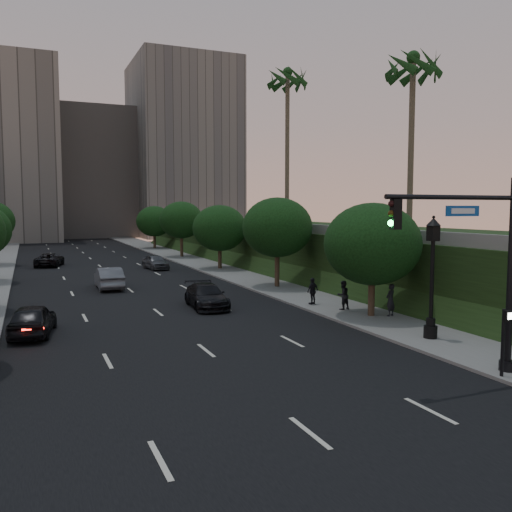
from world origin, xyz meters
name	(u,v)px	position (x,y,z in m)	size (l,w,h in m)	color
ground	(252,387)	(0.00, 0.00, 0.00)	(160.00, 160.00, 0.00)	black
road_surface	(116,279)	(0.00, 30.00, 0.01)	(16.00, 140.00, 0.02)	black
sidewalk_right	(230,272)	(10.25, 30.00, 0.07)	(4.50, 140.00, 0.15)	slate
embankment	(352,249)	(22.00, 28.00, 2.00)	(18.00, 90.00, 4.00)	black
parapet_wall	(272,226)	(13.50, 28.00, 4.35)	(0.35, 90.00, 0.70)	slate
office_block_mid	(92,174)	(6.00, 102.00, 13.00)	(22.00, 18.00, 26.00)	gray
office_block_right	(183,151)	(24.00, 96.00, 18.00)	(20.00, 22.00, 36.00)	slate
tree_right_a	(372,244)	(10.30, 8.00, 4.02)	(5.20, 5.20, 6.24)	#38281C
tree_right_b	(277,227)	(10.30, 20.00, 4.52)	(5.20, 5.20, 6.74)	#38281C
tree_right_c	(220,228)	(10.30, 33.00, 4.02)	(5.20, 5.20, 6.24)	#38281C
tree_right_d	(181,220)	(10.30, 47.00, 4.52)	(5.20, 5.20, 6.74)	#38281C
tree_right_e	(154,221)	(10.30, 62.00, 4.02)	(5.20, 5.20, 6.24)	#38281C
palm_mid	(413,68)	(17.50, 14.00, 15.32)	(3.20, 3.20, 13.00)	#4C4233
palm_far	(288,81)	(16.00, 30.00, 17.64)	(3.20, 3.20, 15.50)	#4C4233
traffic_signal_mast	(488,274)	(7.86, -2.26, 3.67)	(5.68, 0.56, 7.00)	black
street_lamp	(432,283)	(9.77, 2.70, 2.63)	(0.64, 0.64, 5.62)	black
pedestrian_signal	(504,336)	(8.26, -2.72, 1.57)	(0.30, 0.33, 2.50)	black
sedan_near_left	(32,320)	(-6.63, 10.78, 0.75)	(1.78, 4.43, 1.51)	black
sedan_mid_left	(109,278)	(-1.30, 24.52, 0.80)	(1.70, 4.89, 1.61)	slate
sedan_far_left	(50,260)	(-4.73, 42.61, 0.68)	(2.27, 4.93, 1.37)	black
sedan_near_right	(206,296)	(3.02, 14.40, 0.71)	(1.98, 4.86, 1.41)	black
sedan_far_right	(155,262)	(4.66, 35.85, 0.73)	(1.71, 4.26, 1.45)	#4C4E52
pedestrian_a	(390,300)	(11.15, 7.46, 1.02)	(0.64, 0.42, 1.74)	black
pedestrian_b	(343,295)	(9.81, 10.09, 0.98)	(0.81, 0.63, 1.66)	black
pedestrian_c	(313,291)	(9.04, 12.24, 0.96)	(0.95, 0.40, 1.62)	black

